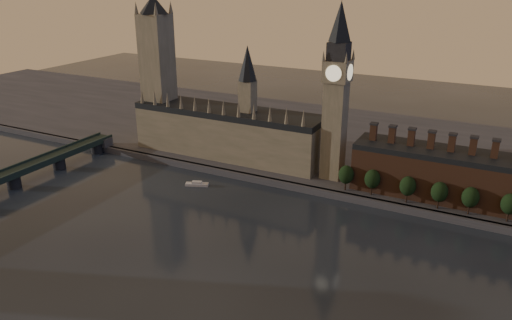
% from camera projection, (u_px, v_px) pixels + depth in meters
% --- Properties ---
extents(ground, '(900.00, 900.00, 0.00)m').
position_uv_depth(ground, '(225.00, 268.00, 215.90)').
color(ground, black).
rests_on(ground, ground).
extents(north_bank, '(900.00, 182.00, 4.00)m').
position_uv_depth(north_bank, '(349.00, 145.00, 363.13)').
color(north_bank, '#46464B').
rests_on(north_bank, ground).
extents(palace_of_westminster, '(130.00, 30.30, 74.00)m').
position_uv_depth(palace_of_westminster, '(229.00, 130.00, 331.24)').
color(palace_of_westminster, gray).
rests_on(palace_of_westminster, north_bank).
extents(victoria_tower, '(24.00, 24.00, 108.00)m').
position_uv_depth(victoria_tower, '(158.00, 67.00, 341.75)').
color(victoria_tower, gray).
rests_on(victoria_tower, north_bank).
extents(big_ben, '(15.00, 15.00, 107.00)m').
position_uv_depth(big_ben, '(337.00, 91.00, 282.80)').
color(big_ben, gray).
rests_on(big_ben, north_bank).
extents(chimney_block, '(110.00, 25.00, 37.00)m').
position_uv_depth(chimney_block, '(458.00, 176.00, 266.74)').
color(chimney_block, brown).
rests_on(chimney_block, north_bank).
extents(embankment_tree_0, '(8.60, 8.60, 14.88)m').
position_uv_depth(embankment_tree_0, '(346.00, 175.00, 279.78)').
color(embankment_tree_0, black).
rests_on(embankment_tree_0, north_bank).
extents(embankment_tree_1, '(8.60, 8.60, 14.88)m').
position_uv_depth(embankment_tree_1, '(372.00, 179.00, 273.97)').
color(embankment_tree_1, black).
rests_on(embankment_tree_1, north_bank).
extents(embankment_tree_2, '(8.60, 8.60, 14.88)m').
position_uv_depth(embankment_tree_2, '(408.00, 186.00, 264.92)').
color(embankment_tree_2, black).
rests_on(embankment_tree_2, north_bank).
extents(embankment_tree_3, '(8.60, 8.60, 14.88)m').
position_uv_depth(embankment_tree_3, '(439.00, 192.00, 258.00)').
color(embankment_tree_3, black).
rests_on(embankment_tree_3, north_bank).
extents(embankment_tree_4, '(8.60, 8.60, 14.88)m').
position_uv_depth(embankment_tree_4, '(470.00, 197.00, 251.88)').
color(embankment_tree_4, black).
rests_on(embankment_tree_4, north_bank).
extents(embankment_tree_5, '(8.60, 8.60, 14.88)m').
position_uv_depth(embankment_tree_5, '(510.00, 204.00, 244.50)').
color(embankment_tree_5, black).
rests_on(embankment_tree_5, north_bank).
extents(river_boat, '(14.08, 8.80, 2.73)m').
position_uv_depth(river_boat, '(197.00, 184.00, 298.54)').
color(river_boat, silver).
rests_on(river_boat, ground).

